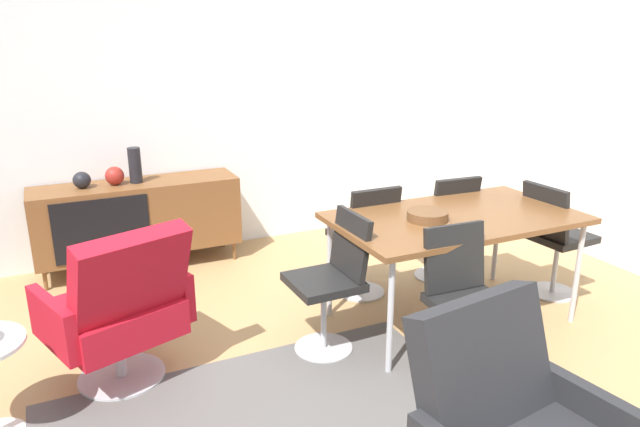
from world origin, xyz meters
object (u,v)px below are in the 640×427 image
at_px(dining_chair_front_left, 464,297).
at_px(dining_chair_far_end, 554,235).
at_px(vase_ceramic_small, 135,165).
at_px(wooden_bowl_on_table, 427,216).
at_px(sideboard, 138,216).
at_px(dining_chair_near_window, 333,277).
at_px(vase_sculptural_dark, 115,176).
at_px(vase_cobalt, 82,180).
at_px(dining_chair_back_right, 445,223).
at_px(lounge_chair_red, 120,307).
at_px(dining_chair_back_left, 366,236).
at_px(dining_table, 456,221).

distance_m(dining_chair_front_left, dining_chair_far_end, 1.36).
relative_size(vase_ceramic_small, dining_chair_far_end, 0.33).
xyz_separation_m(wooden_bowl_on_table, dining_chair_front_left, (-0.12, -0.55, -0.30)).
distance_m(sideboard, dining_chair_near_window, 2.02).
distance_m(vase_ceramic_small, dining_chair_far_end, 3.22).
bearing_deg(vase_sculptural_dark, vase_cobalt, 180.00).
height_order(sideboard, dining_chair_back_right, dining_chair_back_right).
xyz_separation_m(dining_chair_front_left, lounge_chair_red, (-1.76, 0.70, -0.00)).
bearing_deg(lounge_chair_red, vase_cobalt, 91.22).
height_order(vase_sculptural_dark, lounge_chair_red, lounge_chair_red).
xyz_separation_m(vase_ceramic_small, dining_chair_near_window, (0.85, -1.83, -0.39)).
height_order(dining_chair_front_left, dining_chair_far_end, same).
bearing_deg(dining_chair_near_window, vase_cobalt, 124.39).
xyz_separation_m(wooden_bowl_on_table, lounge_chair_red, (-1.87, 0.14, -0.30)).
height_order(vase_sculptural_dark, dining_chair_back_left, vase_sculptural_dark).
height_order(vase_ceramic_small, dining_table, vase_ceramic_small).
bearing_deg(vase_ceramic_small, dining_chair_front_left, -59.79).
relative_size(dining_chair_near_window, lounge_chair_red, 0.90).
relative_size(sideboard, wooden_bowl_on_table, 6.15).
distance_m(dining_table, dining_chair_back_right, 0.70).
bearing_deg(dining_chair_back_right, lounge_chair_red, -170.29).
bearing_deg(vase_cobalt, wooden_bowl_on_table, -43.78).
height_order(vase_ceramic_small, dining_chair_front_left, vase_ceramic_small).
bearing_deg(dining_chair_far_end, dining_table, 179.75).
relative_size(vase_cobalt, vase_sculptural_dark, 0.92).
height_order(dining_chair_near_window, dining_chair_far_end, same).
height_order(dining_table, dining_chair_near_window, dining_chair_near_window).
bearing_deg(dining_chair_back_left, dining_chair_far_end, -24.42).
height_order(vase_ceramic_small, dining_chair_near_window, vase_ceramic_small).
bearing_deg(dining_chair_back_left, dining_chair_front_left, -89.84).
bearing_deg(vase_cobalt, dining_chair_near_window, -55.61).
xyz_separation_m(dining_chair_near_window, dining_chair_back_left, (0.54, 0.56, 0.00)).
bearing_deg(wooden_bowl_on_table, sideboard, 129.79).
relative_size(dining_chair_back_right, dining_chair_near_window, 1.00).
relative_size(sideboard, dining_chair_near_window, 1.87).
height_order(dining_chair_back_right, dining_chair_back_left, same).
xyz_separation_m(vase_sculptural_dark, vase_ceramic_small, (0.16, 0.00, 0.07)).
relative_size(sideboard, dining_chair_front_left, 1.87).
xyz_separation_m(sideboard, dining_table, (1.75, -1.82, 0.26)).
distance_m(vase_sculptural_dark, vase_ceramic_small, 0.18).
relative_size(dining_chair_back_right, dining_chair_back_left, 1.00).
xyz_separation_m(vase_sculptural_dark, dining_table, (1.90, -1.83, -0.09)).
relative_size(wooden_bowl_on_table, dining_chair_far_end, 0.30).
relative_size(vase_sculptural_dark, dining_chair_far_end, 0.17).
xyz_separation_m(vase_cobalt, dining_chair_far_end, (3.03, -1.83, -0.31)).
xyz_separation_m(vase_sculptural_dark, wooden_bowl_on_table, (1.67, -1.83, -0.02)).
xyz_separation_m(dining_chair_far_end, lounge_chair_red, (-2.99, 0.14, -0.00)).
xyz_separation_m(vase_ceramic_small, dining_chair_back_right, (2.08, -1.27, -0.39)).
relative_size(dining_chair_front_left, dining_chair_back_left, 1.00).
distance_m(dining_chair_back_right, dining_chair_back_left, 0.70).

